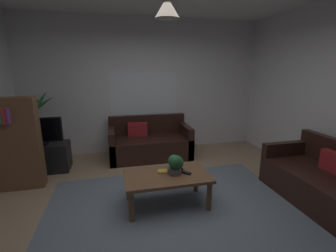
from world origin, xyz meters
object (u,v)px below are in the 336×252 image
object	(u,v)px
pendant_lamp	(167,7)
coffee_table	(167,180)
couch_under_window	(150,144)
couch_right_side	(324,183)
bookshelf_corner	(14,143)
remote_on_table_1	(185,173)
potted_plant_on_table	(175,164)
tv_stand	(43,158)
book_on_table_0	(163,171)
tv	(38,131)
remote_on_table_0	(177,170)
potted_palm_corner	(37,132)

from	to	relation	value
pendant_lamp	coffee_table	bearing A→B (deg)	0.00
couch_under_window	couch_right_side	xyz separation A→B (m)	(2.05, -2.24, 0.00)
couch_under_window	bookshelf_corner	bearing A→B (deg)	-158.40
couch_under_window	pendant_lamp	world-z (taller)	pendant_lamp
remote_on_table_1	potted_plant_on_table	distance (m)	0.19
tv_stand	book_on_table_0	bearing A→B (deg)	-38.08
coffee_table	pendant_lamp	xyz separation A→B (m)	(-0.00, 0.00, 2.09)
coffee_table	potted_plant_on_table	world-z (taller)	potted_plant_on_table
couch_right_side	coffee_table	bearing A→B (deg)	-101.24
couch_right_side	tv	xyz separation A→B (m)	(-4.01, 1.95, 0.47)
coffee_table	bookshelf_corner	distance (m)	2.34
remote_on_table_0	bookshelf_corner	bearing A→B (deg)	52.27
couch_right_side	remote_on_table_0	distance (m)	2.01
couch_under_window	book_on_table_0	distance (m)	1.75
potted_palm_corner	potted_plant_on_table	bearing A→B (deg)	-41.89
book_on_table_0	pendant_lamp	distance (m)	2.01
coffee_table	bookshelf_corner	size ratio (longest dim) A/B	0.80
coffee_table	remote_on_table_1	xyz separation A→B (m)	(0.24, -0.01, 0.08)
remote_on_table_0	tv_stand	bearing A→B (deg)	38.39
couch_under_window	couch_right_side	world-z (taller)	same
potted_plant_on_table	potted_palm_corner	distance (m)	2.95
remote_on_table_0	bookshelf_corner	xyz separation A→B (m)	(-2.27, 0.87, 0.27)
remote_on_table_1	remote_on_table_0	bearing A→B (deg)	-97.54
couch_under_window	potted_plant_on_table	size ratio (longest dim) A/B	5.97
tv	pendant_lamp	size ratio (longest dim) A/B	1.60
couch_right_side	potted_plant_on_table	distance (m)	2.05
remote_on_table_1	potted_palm_corner	bearing A→B (deg)	-82.49
potted_palm_corner	coffee_table	bearing A→B (deg)	-43.62
tv_stand	tv	size ratio (longest dim) A/B	1.18
couch_right_side	remote_on_table_0	size ratio (longest dim) A/B	9.65
book_on_table_0	tv	xyz separation A→B (m)	(-1.87, 1.45, 0.30)
book_on_table_0	tv_stand	xyz separation A→B (m)	(-1.87, 1.47, -0.20)
potted_palm_corner	pendant_lamp	xyz separation A→B (m)	(2.08, -1.99, 1.83)
remote_on_table_0	pendant_lamp	distance (m)	2.02
couch_right_side	book_on_table_0	size ratio (longest dim) A/B	12.69
remote_on_table_1	bookshelf_corner	distance (m)	2.56
coffee_table	pendant_lamp	bearing A→B (deg)	180.00
tv	pendant_lamp	xyz separation A→B (m)	(1.92, -1.53, 1.71)
potted_plant_on_table	bookshelf_corner	size ratio (longest dim) A/B	0.19
couch_right_side	remote_on_table_1	xyz separation A→B (m)	(-1.85, 0.41, 0.17)
potted_plant_on_table	potted_palm_corner	size ratio (longest dim) A/B	0.19
couch_right_side	tv_stand	distance (m)	4.47
remote_on_table_1	potted_palm_corner	world-z (taller)	potted_palm_corner
couch_right_side	bookshelf_corner	bearing A→B (deg)	-108.29
couch_right_side	remote_on_table_1	distance (m)	1.90
tv_stand	tv	bearing A→B (deg)	-90.00
couch_under_window	tv_stand	distance (m)	1.98
potted_palm_corner	bookshelf_corner	distance (m)	1.02
remote_on_table_1	potted_palm_corner	distance (m)	3.07
remote_on_table_0	coffee_table	bearing A→B (deg)	105.30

